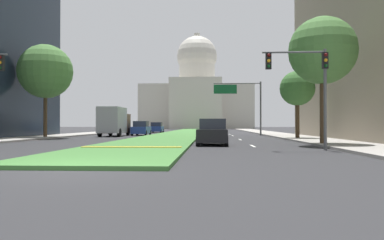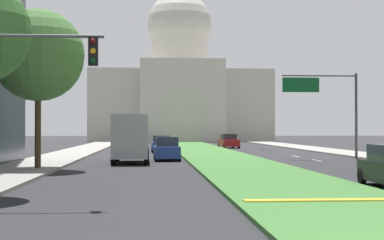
% 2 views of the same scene
% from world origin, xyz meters
% --- Properties ---
extents(ground_plane, '(260.00, 260.00, 0.00)m').
position_xyz_m(ground_plane, '(0.00, 52.09, 0.00)').
color(ground_plane, '#2B2B2D').
extents(grass_median, '(5.76, 93.76, 0.14)m').
position_xyz_m(grass_median, '(0.00, 46.88, 0.07)').
color(grass_median, '#427A38').
rests_on(grass_median, ground_plane).
extents(median_curb_nose, '(5.18, 0.50, 0.04)m').
position_xyz_m(median_curb_nose, '(0.00, 8.67, 0.16)').
color(median_curb_nose, gold).
rests_on(median_curb_nose, grass_median).
extents(lane_dashes_right, '(0.16, 67.11, 0.01)m').
position_xyz_m(lane_dashes_right, '(6.66, 42.18, 0.00)').
color(lane_dashes_right, silver).
rests_on(lane_dashes_right, ground_plane).
extents(sidewalk_left, '(4.00, 93.76, 0.15)m').
position_xyz_m(sidewalk_left, '(-12.44, 41.67, 0.07)').
color(sidewalk_left, '#9E9991').
rests_on(sidewalk_left, ground_plane).
extents(sidewalk_right, '(4.00, 93.76, 0.15)m').
position_xyz_m(sidewalk_right, '(12.44, 41.67, 0.07)').
color(sidewalk_right, '#9E9991').
rests_on(sidewalk_right, ground_plane).
extents(capitol_building, '(32.86, 22.86, 29.20)m').
position_xyz_m(capitol_building, '(0.00, 103.37, 9.76)').
color(capitol_building, beige).
rests_on(capitol_building, ground_plane).
extents(traffic_light_near_right, '(3.34, 0.35, 5.20)m').
position_xyz_m(traffic_light_near_right, '(9.10, 8.94, 3.80)').
color(traffic_light_near_right, '#515456').
rests_on(traffic_light_near_right, ground_plane).
extents(overhead_guide_sign, '(5.79, 0.20, 6.50)m').
position_xyz_m(overhead_guide_sign, '(7.96, 35.13, 4.66)').
color(overhead_guide_sign, '#515456').
rests_on(overhead_guide_sign, ground_plane).
extents(street_tree_right_near, '(4.22, 4.22, 8.07)m').
position_xyz_m(street_tree_right_near, '(11.10, 13.28, 5.93)').
color(street_tree_right_near, '#4C3823').
rests_on(street_tree_right_near, ground_plane).
extents(street_tree_left_mid, '(5.09, 5.09, 8.90)m').
position_xyz_m(street_tree_left_mid, '(-11.57, 24.30, 6.34)').
color(street_tree_left_mid, '#4C3823').
rests_on(street_tree_left_mid, ground_plane).
extents(street_tree_right_mid, '(3.07, 3.07, 6.05)m').
position_xyz_m(street_tree_right_mid, '(11.73, 22.93, 4.47)').
color(street_tree_right_mid, '#4C3823').
rests_on(street_tree_right_mid, ground_plane).
extents(sedan_lead_stopped, '(2.11, 4.32, 1.68)m').
position_xyz_m(sedan_lead_stopped, '(4.24, 13.73, 0.79)').
color(sedan_lead_stopped, black).
rests_on(sedan_lead_stopped, ground_plane).
extents(sedan_midblock, '(1.90, 4.38, 1.71)m').
position_xyz_m(sedan_midblock, '(-4.22, 34.17, 0.80)').
color(sedan_midblock, navy).
rests_on(sedan_midblock, ground_plane).
extents(sedan_distant, '(1.97, 4.70, 1.64)m').
position_xyz_m(sedan_distant, '(-4.38, 48.36, 0.78)').
color(sedan_distant, navy).
rests_on(sedan_distant, ground_plane).
extents(sedan_far_horizon, '(2.13, 4.72, 1.68)m').
position_xyz_m(sedan_far_horizon, '(3.85, 61.43, 0.79)').
color(sedan_far_horizon, maroon).
rests_on(sedan_far_horizon, ground_plane).
extents(box_truck_delivery, '(2.40, 6.40, 3.20)m').
position_xyz_m(box_truck_delivery, '(-6.70, 31.01, 1.68)').
color(box_truck_delivery, brown).
rests_on(box_truck_delivery, ground_plane).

